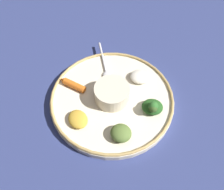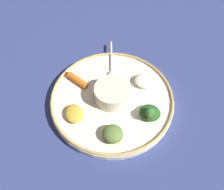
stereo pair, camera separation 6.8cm
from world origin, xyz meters
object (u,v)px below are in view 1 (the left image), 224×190
at_px(center_bowl, 112,93).
at_px(greens_pile, 153,107).
at_px(spoon, 105,67).
at_px(carrot_near_spoon, 72,84).

bearing_deg(center_bowl, greens_pile, 29.31).
height_order(spoon, carrot_near_spoon, carrot_near_spoon).
distance_m(center_bowl, carrot_near_spoon, 0.12).
bearing_deg(spoon, center_bowl, -28.73).
relative_size(spoon, carrot_near_spoon, 1.72).
distance_m(center_bowl, spoon, 0.11).
bearing_deg(spoon, carrot_near_spoon, -91.87).
distance_m(spoon, carrot_near_spoon, 0.11).
height_order(greens_pile, carrot_near_spoon, greens_pile).
bearing_deg(greens_pile, carrot_near_spoon, -149.95).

